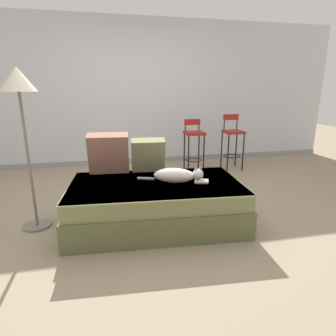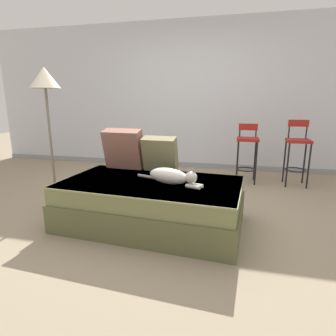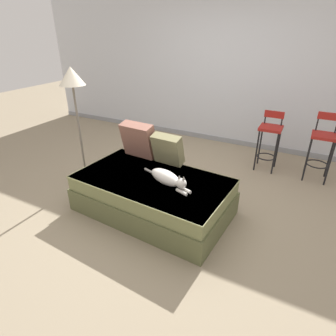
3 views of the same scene
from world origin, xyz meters
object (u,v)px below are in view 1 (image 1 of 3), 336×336
Objects in this scene: bar_stool_near_window at (194,140)px; throw_pillow_middle at (148,155)px; throw_pillow_corner at (109,153)px; bar_stool_by_doorway at (232,138)px; couch at (156,203)px; cat at (177,175)px; floor_lamp at (20,95)px.

throw_pillow_middle is at bearing -125.04° from bar_stool_near_window.
throw_pillow_corner reaches higher than throw_pillow_middle.
bar_stool_near_window is 0.71m from bar_stool_by_doorway.
bar_stool_near_window is 0.93× the size of bar_stool_by_doorway.
throw_pillow_middle reaches higher than couch.
bar_stool_by_doorway is (1.68, 1.82, 0.32)m from couch.
cat is 2.36m from bar_stool_by_doorway.
couch is 0.59m from throw_pillow_middle.
floor_lamp reaches higher than throw_pillow_corner.
throw_pillow_middle is (-0.02, 0.41, 0.42)m from couch.
couch is 2.58× the size of cat.
throw_pillow_corner is at bearing -136.03° from bar_stool_near_window.
throw_pillow_middle is 0.45× the size of bar_stool_near_window.
cat is at bearing -10.48° from couch.
bar_stool_by_doorway is at bearing 29.34° from floor_lamp.
cat is 1.66m from floor_lamp.
bar_stool_near_window is at bearing -179.97° from bar_stool_by_doorway.
throw_pillow_middle is 2.20m from bar_stool_by_doorway.
couch is 1.65m from floor_lamp.
bar_stool_by_doorway is (1.46, 1.86, 0.02)m from cat.
couch is 2.08m from bar_stool_near_window.
cat reaches higher than couch.
floor_lamp reaches higher than cat.
bar_stool_by_doorway is at bearing 47.28° from couch.
throw_pillow_corner is 1.03m from floor_lamp.
bar_stool_by_doorway reaches higher than bar_stool_near_window.
cat is at bearing -128.23° from bar_stool_by_doorway.
couch is 1.16× the size of floor_lamp.
cat is at bearing -8.91° from floor_lamp.
throw_pillow_middle is at bearing 92.20° from couch.
floor_lamp reaches higher than couch.
throw_pillow_middle is 0.42× the size of bar_stool_by_doorway.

